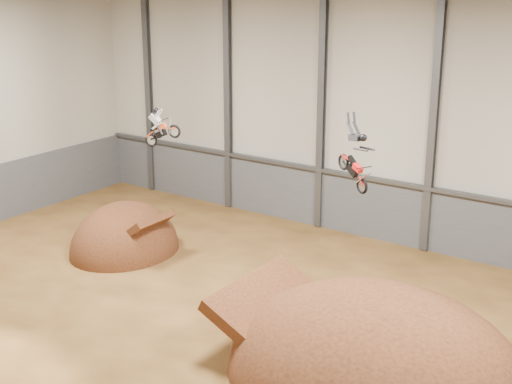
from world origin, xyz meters
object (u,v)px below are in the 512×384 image
at_px(landing_ramp, 374,377).
at_px(fmx_rider_a, 165,123).
at_px(takeoff_ramp, 125,251).
at_px(fmx_rider_b, 351,151).

relative_size(landing_ramp, fmx_rider_a, 5.88).
xyz_separation_m(takeoff_ramp, landing_ramp, (16.74, -3.77, 0.00)).
bearing_deg(fmx_rider_b, takeoff_ramp, -159.61).
height_order(takeoff_ramp, fmx_rider_b, fmx_rider_b).
xyz_separation_m(landing_ramp, fmx_rider_b, (-2.42, 2.12, 7.98)).
relative_size(takeoff_ramp, fmx_rider_a, 3.22).
bearing_deg(takeoff_ramp, landing_ramp, -12.69).
bearing_deg(takeoff_ramp, fmx_rider_a, -19.38).
relative_size(landing_ramp, fmx_rider_b, 4.23).
relative_size(takeoff_ramp, landing_ramp, 0.55).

